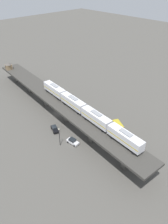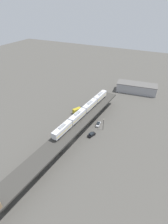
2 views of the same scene
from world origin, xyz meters
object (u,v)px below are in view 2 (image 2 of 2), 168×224
Objects in this scene: street_lamp at (103,123)px; warehouse_building at (136,88)px; subway_train at (84,110)px; street_car_white at (98,124)px; delivery_truck at (78,110)px; street_car_black at (91,135)px.

warehouse_building is (5.95, 53.05, -0.70)m from street_lamp.
street_car_white is at bearing 17.92° from subway_train.
warehouse_building is at bearing 79.33° from street_car_white.
street_lamp reaches higher than delivery_truck.
warehouse_building reaches higher than delivery_truck.
street_lamp is 53.39m from warehouse_building.
warehouse_building reaches higher than street_car_white.
subway_train is at bearing -47.06° from delivery_truck.
subway_train is 7.18× the size of street_lamp.
subway_train is 10.85× the size of street_car_white.
street_car_black is 61.28m from warehouse_building.
warehouse_building is at bearing 72.16° from subway_train.
street_lamp is (11.19, 0.19, -5.04)m from subway_train.
street_car_black is at bearing -98.78° from warehouse_building.
street_car_white is 0.97× the size of street_car_black.
street_car_white is 0.16× the size of warehouse_building.
street_car_black is 8.79m from street_lamp.
subway_train is at bearing -107.84° from warehouse_building.
street_car_black is 0.68× the size of street_lamp.
delivery_truck is at bearing 132.94° from subway_train.
street_car_white is 9.72m from street_car_black.
street_car_black is at bearing -45.21° from delivery_truck.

